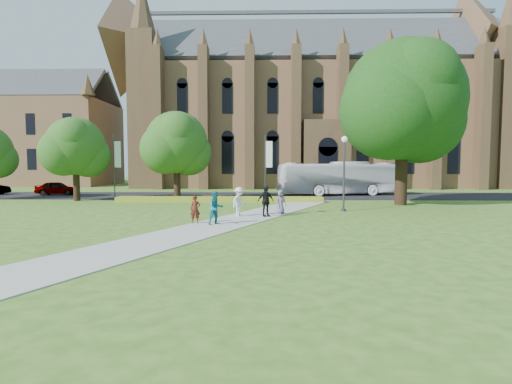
{
  "coord_description": "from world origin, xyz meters",
  "views": [
    {
      "loc": [
        1.95,
        -21.5,
        3.3
      ],
      "look_at": [
        1.42,
        2.76,
        1.6
      ],
      "focal_mm": 28.0,
      "sensor_mm": 36.0,
      "label": 1
    }
  ],
  "objects_px": {
    "tour_coach": "(338,178)",
    "car_0": "(57,188)",
    "streetlamp": "(344,164)",
    "large_tree": "(403,101)",
    "pedestrian_0": "(195,209)"
  },
  "relations": [
    {
      "from": "large_tree",
      "to": "car_0",
      "type": "xyz_separation_m",
      "value": [
        -33.23,
        9.52,
        -7.62
      ]
    },
    {
      "from": "pedestrian_0",
      "to": "large_tree",
      "type": "bearing_deg",
      "value": 25.19
    },
    {
      "from": "streetlamp",
      "to": "large_tree",
      "type": "relative_size",
      "value": 0.4
    },
    {
      "from": "tour_coach",
      "to": "pedestrian_0",
      "type": "distance_m",
      "value": 23.93
    },
    {
      "from": "large_tree",
      "to": "streetlamp",
      "type": "bearing_deg",
      "value": -140.71
    },
    {
      "from": "streetlamp",
      "to": "car_0",
      "type": "height_order",
      "value": "streetlamp"
    },
    {
      "from": "car_0",
      "to": "tour_coach",
      "type": "bearing_deg",
      "value": -95.94
    },
    {
      "from": "streetlamp",
      "to": "pedestrian_0",
      "type": "bearing_deg",
      "value": -146.39
    },
    {
      "from": "streetlamp",
      "to": "car_0",
      "type": "distance_m",
      "value": 31.18
    },
    {
      "from": "large_tree",
      "to": "pedestrian_0",
      "type": "bearing_deg",
      "value": -144.19
    },
    {
      "from": "pedestrian_0",
      "to": "car_0",
      "type": "bearing_deg",
      "value": 121.57
    },
    {
      "from": "tour_coach",
      "to": "car_0",
      "type": "xyz_separation_m",
      "value": [
        -29.96,
        -0.65,
        -1.05
      ]
    },
    {
      "from": "tour_coach",
      "to": "pedestrian_0",
      "type": "relative_size",
      "value": 8.34
    },
    {
      "from": "streetlamp",
      "to": "car_0",
      "type": "relative_size",
      "value": 1.23
    },
    {
      "from": "large_tree",
      "to": "car_0",
      "type": "distance_m",
      "value": 35.39
    }
  ]
}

